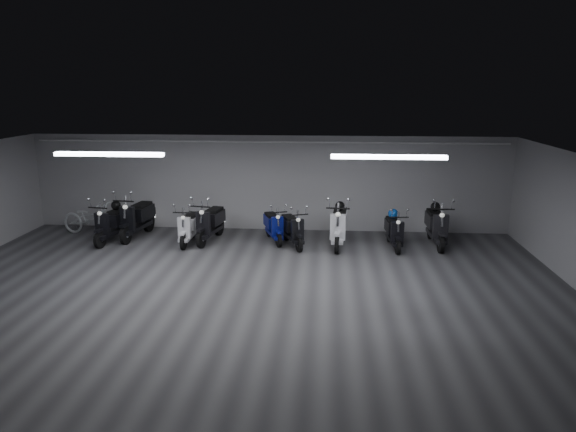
# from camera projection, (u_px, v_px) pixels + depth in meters

# --- Properties ---
(floor) EXTENTS (14.00, 10.00, 0.01)m
(floor) POSITION_uv_depth(u_px,v_px,m) (241.00, 294.00, 10.68)
(floor) COLOR #3C3B3E
(floor) RESTS_ON ground
(ceiling) EXTENTS (14.00, 10.00, 0.01)m
(ceiling) POSITION_uv_depth(u_px,v_px,m) (238.00, 159.00, 9.99)
(ceiling) COLOR gray
(ceiling) RESTS_ON ground
(back_wall) EXTENTS (14.00, 0.01, 2.80)m
(back_wall) POSITION_uv_depth(u_px,v_px,m) (268.00, 183.00, 15.18)
(back_wall) COLOR #9D9D9F
(back_wall) RESTS_ON ground
(front_wall) EXTENTS (14.00, 0.01, 2.80)m
(front_wall) POSITION_uv_depth(u_px,v_px,m) (162.00, 355.00, 5.50)
(front_wall) COLOR #9D9D9F
(front_wall) RESTS_ON ground
(fluor_strip_left) EXTENTS (2.40, 0.18, 0.08)m
(fluor_strip_left) POSITION_uv_depth(u_px,v_px,m) (109.00, 154.00, 11.19)
(fluor_strip_left) COLOR white
(fluor_strip_left) RESTS_ON ceiling
(fluor_strip_right) EXTENTS (2.40, 0.18, 0.08)m
(fluor_strip_right) POSITION_uv_depth(u_px,v_px,m) (389.00, 157.00, 10.76)
(fluor_strip_right) COLOR white
(fluor_strip_right) RESTS_ON ceiling
(conduit) EXTENTS (13.60, 0.05, 0.05)m
(conduit) POSITION_uv_depth(u_px,v_px,m) (267.00, 142.00, 14.80)
(conduit) COLOR white
(conduit) RESTS_ON back_wall
(scooter_0) EXTENTS (0.91, 1.90, 1.36)m
(scooter_0) POSITION_uv_depth(u_px,v_px,m) (112.00, 218.00, 14.10)
(scooter_0) COLOR black
(scooter_0) RESTS_ON floor
(scooter_1) EXTENTS (0.94, 2.07, 1.49)m
(scooter_1) POSITION_uv_depth(u_px,v_px,m) (136.00, 212.00, 14.47)
(scooter_1) COLOR black
(scooter_1) RESTS_ON floor
(scooter_2) EXTENTS (0.58, 1.67, 1.24)m
(scooter_2) POSITION_uv_depth(u_px,v_px,m) (189.00, 221.00, 13.96)
(scooter_2) COLOR silver
(scooter_2) RESTS_ON floor
(scooter_3) EXTENTS (0.95, 1.94, 1.39)m
(scooter_3) POSITION_uv_depth(u_px,v_px,m) (210.00, 217.00, 14.14)
(scooter_3) COLOR black
(scooter_3) RESTS_ON floor
(scooter_4) EXTENTS (1.05, 1.67, 1.18)m
(scooter_4) POSITION_uv_depth(u_px,v_px,m) (274.00, 221.00, 14.13)
(scooter_4) COLOR navy
(scooter_4) RESTS_ON floor
(scooter_5) EXTENTS (1.12, 1.73, 1.22)m
(scooter_5) POSITION_uv_depth(u_px,v_px,m) (292.00, 224.00, 13.74)
(scooter_5) COLOR black
(scooter_5) RESTS_ON floor
(scooter_6) EXTENTS (0.82, 2.02, 1.47)m
(scooter_6) POSITION_uv_depth(u_px,v_px,m) (339.00, 219.00, 13.71)
(scooter_6) COLOR silver
(scooter_6) RESTS_ON floor
(scooter_7) EXTENTS (0.66, 1.65, 1.20)m
(scooter_7) POSITION_uv_depth(u_px,v_px,m) (394.00, 226.00, 13.57)
(scooter_7) COLOR black
(scooter_7) RESTS_ON floor
(scooter_9) EXTENTS (0.66, 1.93, 1.43)m
(scooter_9) POSITION_uv_depth(u_px,v_px,m) (437.00, 220.00, 13.74)
(scooter_9) COLOR black
(scooter_9) RESTS_ON floor
(bicycle) EXTENTS (1.90, 1.01, 1.17)m
(bicycle) POSITION_uv_depth(u_px,v_px,m) (90.00, 215.00, 14.80)
(bicycle) COLOR silver
(bicycle) RESTS_ON floor
(helmet_0) EXTENTS (0.26, 0.26, 0.26)m
(helmet_0) POSITION_uv_depth(u_px,v_px,m) (116.00, 205.00, 14.26)
(helmet_0) COLOR black
(helmet_0) RESTS_ON scooter_0
(helmet_1) EXTENTS (0.26, 0.26, 0.26)m
(helmet_1) POSITION_uv_depth(u_px,v_px,m) (340.00, 206.00, 13.90)
(helmet_1) COLOR black
(helmet_1) RESTS_ON scooter_6
(helmet_2) EXTENTS (0.26, 0.26, 0.26)m
(helmet_2) POSITION_uv_depth(u_px,v_px,m) (435.00, 207.00, 13.93)
(helmet_2) COLOR black
(helmet_2) RESTS_ON scooter_9
(helmet_3) EXTENTS (0.27, 0.27, 0.27)m
(helmet_3) POSITION_uv_depth(u_px,v_px,m) (393.00, 214.00, 13.72)
(helmet_3) COLOR navy
(helmet_3) RESTS_ON scooter_7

